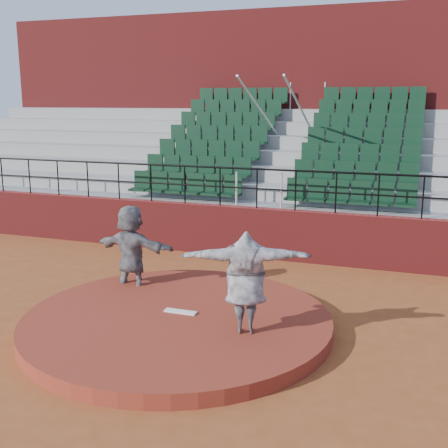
% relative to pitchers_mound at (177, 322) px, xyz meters
% --- Properties ---
extents(ground, '(90.00, 90.00, 0.00)m').
position_rel_pitchers_mound_xyz_m(ground, '(0.00, 0.00, -0.12)').
color(ground, brown).
rests_on(ground, ground).
extents(pitchers_mound, '(5.50, 5.50, 0.25)m').
position_rel_pitchers_mound_xyz_m(pitchers_mound, '(0.00, 0.00, 0.00)').
color(pitchers_mound, maroon).
rests_on(pitchers_mound, ground).
extents(pitching_rubber, '(0.60, 0.15, 0.03)m').
position_rel_pitchers_mound_xyz_m(pitching_rubber, '(0.00, 0.15, 0.14)').
color(pitching_rubber, white).
rests_on(pitching_rubber, pitchers_mound).
extents(boundary_wall, '(24.00, 0.30, 1.30)m').
position_rel_pitchers_mound_xyz_m(boundary_wall, '(0.00, 5.00, 0.53)').
color(boundary_wall, maroon).
rests_on(boundary_wall, ground).
extents(wall_railing, '(24.04, 0.05, 1.03)m').
position_rel_pitchers_mound_xyz_m(wall_railing, '(0.00, 5.00, 1.90)').
color(wall_railing, black).
rests_on(wall_railing, boundary_wall).
extents(seating_deck, '(24.00, 5.97, 4.63)m').
position_rel_pitchers_mound_xyz_m(seating_deck, '(0.00, 8.65, 1.32)').
color(seating_deck, gray).
rests_on(seating_deck, ground).
extents(press_box_facade, '(24.00, 3.00, 7.10)m').
position_rel_pitchers_mound_xyz_m(press_box_facade, '(0.00, 12.60, 3.43)').
color(press_box_facade, maroon).
rests_on(press_box_facade, ground).
extents(pitcher, '(2.18, 1.20, 1.71)m').
position_rel_pitchers_mound_xyz_m(pitcher, '(1.35, -0.26, 0.98)').
color(pitcher, black).
rests_on(pitcher, pitchers_mound).
extents(fielder, '(1.82, 0.70, 1.92)m').
position_rel_pitchers_mound_xyz_m(fielder, '(-1.62, 1.34, 0.83)').
color(fielder, black).
rests_on(fielder, ground).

